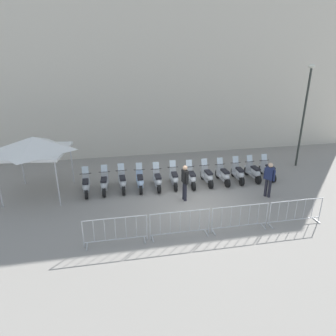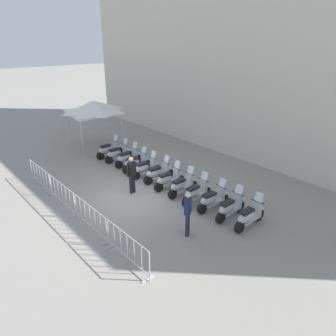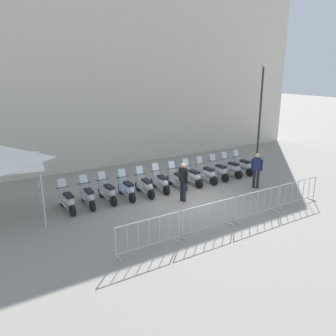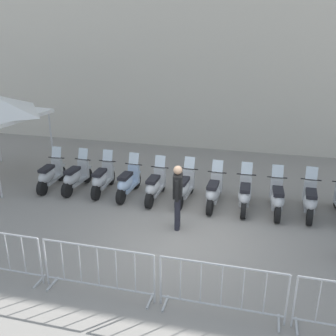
{
  "view_description": "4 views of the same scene",
  "coord_description": "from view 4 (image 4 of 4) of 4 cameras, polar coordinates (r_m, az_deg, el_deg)",
  "views": [
    {
      "loc": [
        -1.76,
        -12.32,
        6.45
      ],
      "look_at": [
        -1.05,
        1.27,
        1.24
      ],
      "focal_mm": 31.97,
      "sensor_mm": 36.0,
      "label": 1
    },
    {
      "loc": [
        11.58,
        -5.52,
        6.81
      ],
      "look_at": [
        0.11,
        1.9,
        0.99
      ],
      "focal_mm": 34.65,
      "sensor_mm": 36.0,
      "label": 2
    },
    {
      "loc": [
        -6.48,
        -11.97,
        5.38
      ],
      "look_at": [
        -0.56,
        1.34,
        1.25
      ],
      "focal_mm": 35.9,
      "sensor_mm": 36.0,
      "label": 3
    },
    {
      "loc": [
        2.8,
        -7.95,
        4.95
      ],
      "look_at": [
        -1.13,
        1.58,
        1.11
      ],
      "focal_mm": 40.81,
      "sensor_mm": 36.0,
      "label": 4
    }
  ],
  "objects": [
    {
      "name": "ground_plane",
      "position": [
        9.78,
        2.64,
        -10.0
      ],
      "size": [
        120.0,
        120.0,
        0.0
      ],
      "primitive_type": "plane",
      "color": "gray"
    },
    {
      "name": "building_facade",
      "position": [
        16.88,
        9.34,
        21.44
      ],
      "size": [
        28.06,
        6.32,
        10.63
      ],
      "primitive_type": "cube",
      "rotation": [
        0.0,
        0.0,
        0.14
      ],
      "color": "beige",
      "rests_on": "ground"
    },
    {
      "name": "motorcycle_0",
      "position": [
        12.82,
        -17.21,
        -1.04
      ],
      "size": [
        0.66,
        1.72,
        1.24
      ],
      "color": "black",
      "rests_on": "ground"
    },
    {
      "name": "motorcycle_1",
      "position": [
        12.45,
        -13.63,
        -1.33
      ],
      "size": [
        0.56,
        1.73,
        1.24
      ],
      "color": "black",
      "rests_on": "ground"
    },
    {
      "name": "motorcycle_2",
      "position": [
        12.12,
        -9.81,
        -1.65
      ],
      "size": [
        0.65,
        1.72,
        1.24
      ],
      "color": "black",
      "rests_on": "ground"
    },
    {
      "name": "motorcycle_3",
      "position": [
        11.73,
        -6.04,
        -2.2
      ],
      "size": [
        0.57,
        1.73,
        1.24
      ],
      "color": "black",
      "rests_on": "ground"
    },
    {
      "name": "motorcycle_4",
      "position": [
        11.42,
        -1.98,
        -2.75
      ],
      "size": [
        0.59,
        1.72,
        1.24
      ],
      "color": "black",
      "rests_on": "ground"
    },
    {
      "name": "motorcycle_5",
      "position": [
        11.31,
        2.44,
        -2.99
      ],
      "size": [
        0.56,
        1.73,
        1.24
      ],
      "color": "black",
      "rests_on": "ground"
    },
    {
      "name": "motorcycle_6",
      "position": [
        11.1,
        6.82,
        -3.6
      ],
      "size": [
        0.58,
        1.73,
        1.24
      ],
      "color": "black",
      "rests_on": "ground"
    },
    {
      "name": "motorcycle_7",
      "position": [
        11.07,
        11.39,
        -3.95
      ],
      "size": [
        0.64,
        1.72,
        1.24
      ],
      "color": "black",
      "rests_on": "ground"
    },
    {
      "name": "motorcycle_8",
      "position": [
        11.06,
        15.96,
        -4.38
      ],
      "size": [
        0.67,
        1.72,
        1.24
      ],
      "color": "black",
      "rests_on": "ground"
    },
    {
      "name": "motorcycle_9",
      "position": [
        11.2,
        20.42,
        -4.59
      ],
      "size": [
        0.57,
        1.73,
        1.24
      ],
      "color": "black",
      "rests_on": "ground"
    },
    {
      "name": "barrier_segment_1",
      "position": [
        7.73,
        -10.38,
        -14.81
      ],
      "size": [
        2.27,
        0.73,
        1.07
      ],
      "color": "#B2B5B7",
      "rests_on": "ground"
    },
    {
      "name": "barrier_segment_2",
      "position": [
        7.21,
        7.98,
        -17.62
      ],
      "size": [
        2.27,
        0.73,
        1.07
      ],
      "color": "#B2B5B7",
      "rests_on": "ground"
    },
    {
      "name": "officer_mid_plaza",
      "position": [
        9.64,
        1.45,
        -3.87
      ],
      "size": [
        0.31,
        0.53,
        1.73
      ],
      "color": "#23232D",
      "rests_on": "ground"
    }
  ]
}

